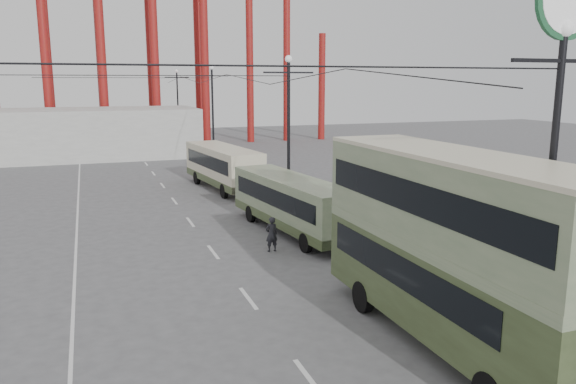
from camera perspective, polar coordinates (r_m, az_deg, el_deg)
name	(u,v)px	position (r m, az deg, el deg)	size (l,w,h in m)	color
ground	(316,341)	(17.71, 2.81, -14.89)	(160.00, 160.00, 0.00)	#515153
road_markings	(182,208)	(35.63, -10.71, -1.61)	(12.52, 120.00, 0.01)	silver
lamp_post_near	(560,78)	(16.56, 25.93, 10.37)	(3.20, 0.44, 10.80)	black
lamp_post_mid	(289,132)	(34.86, 0.06, 6.08)	(3.20, 0.44, 9.32)	black
lamp_post_far	(213,113)	(56.00, -7.65, 7.91)	(3.20, 0.44, 9.32)	black
lamp_post_distant	(178,105)	(77.63, -11.13, 8.69)	(3.20, 0.44, 9.32)	black
fairground_shed	(89,133)	(61.90, -19.60, 5.65)	(22.00, 10.00, 5.00)	#A4A49F
double_decker_bus	(452,240)	(17.02, 16.29, -4.70)	(2.81, 10.83, 5.80)	#333E21
single_decker_green	(292,202)	(29.09, 0.42, -1.03)	(3.58, 10.39, 2.88)	#647757
single_decker_cream	(223,166)	(41.22, -6.62, 2.69)	(3.71, 10.17, 3.09)	beige
pedestrian	(272,234)	(26.04, -1.68, -4.31)	(0.60, 0.40, 1.65)	black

